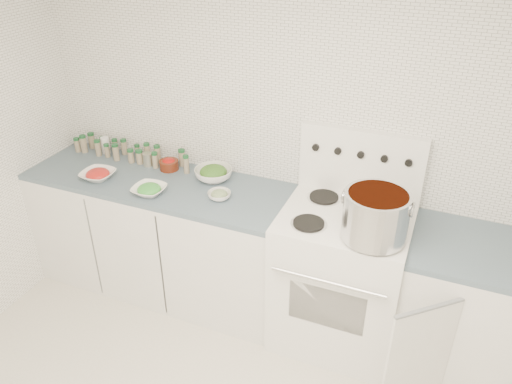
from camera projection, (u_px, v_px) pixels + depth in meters
The scene contains 13 objects.
room_walls at pixel (157, 206), 1.82m from camera, with size 3.54×3.04×2.52m.
counter_left at pixel (163, 235), 3.60m from camera, with size 1.85×0.62×0.90m.
stove at pixel (340, 274), 3.14m from camera, with size 0.76×0.70×1.36m.
counter_right at pixel (478, 315), 2.89m from camera, with size 0.89×0.89×0.90m.
stock_pot at pixel (376, 214), 2.65m from camera, with size 0.37×0.35×0.27m.
bowl_tomato at pixel (98, 175), 3.38m from camera, with size 0.22×0.22×0.07m.
bowl_snowpea at pixel (149, 190), 3.20m from camera, with size 0.21×0.21×0.07m.
bowl_broccoli at pixel (213, 173), 3.36m from camera, with size 0.30×0.30×0.10m.
bowl_zucchini at pixel (219, 195), 3.15m from camera, with size 0.18×0.18×0.06m.
bowl_pepper at pixel (169, 164), 3.50m from camera, with size 0.13×0.13×0.08m.
salt_canister at pixel (106, 145), 3.72m from camera, with size 0.06×0.06×0.12m, color white.
tin_can at pixel (148, 159), 3.55m from camera, with size 0.07×0.07×0.09m, color #ABA590.
spice_cluster at pixel (126, 151), 3.64m from camera, with size 0.97×0.16×0.13m.
Camera 1 is at (0.93, -1.30, 2.51)m, focal length 35.00 mm.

